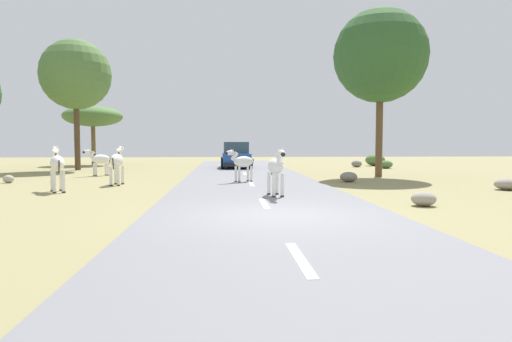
# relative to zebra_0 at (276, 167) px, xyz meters

# --- Properties ---
(ground_plane) EXTENTS (90.00, 90.00, 0.00)m
(ground_plane) POSITION_rel_zebra_0_xyz_m (-0.41, -3.72, -0.97)
(ground_plane) COLOR #8E8456
(road) EXTENTS (6.00, 64.00, 0.05)m
(road) POSITION_rel_zebra_0_xyz_m (-0.53, -3.72, -0.94)
(road) COLOR slate
(road) RESTS_ON ground_plane
(lane_markings) EXTENTS (0.16, 56.00, 0.01)m
(lane_markings) POSITION_rel_zebra_0_xyz_m (-0.53, -4.72, -0.91)
(lane_markings) COLOR silver
(lane_markings) RESTS_ON road
(zebra_0) EXTENTS (0.56, 1.63, 1.54)m
(zebra_0) POSITION_rel_zebra_0_xyz_m (0.00, 0.00, 0.00)
(zebra_0) COLOR silver
(zebra_0) RESTS_ON road
(zebra_1) EXTENTS (1.28, 1.15, 1.44)m
(zebra_1) POSITION_rel_zebra_0_xyz_m (-8.18, 10.04, -0.11)
(zebra_1) COLOR silver
(zebra_1) RESTS_ON ground_plane
(zebra_2) EXTENTS (1.00, 1.66, 1.67)m
(zebra_2) POSITION_rel_zebra_0_xyz_m (-7.51, 2.22, 0.03)
(zebra_2) COLOR silver
(zebra_2) RESTS_ON ground_plane
(zebra_3) EXTENTS (0.47, 1.76, 1.66)m
(zebra_3) POSITION_rel_zebra_0_xyz_m (-6.02, 4.76, 0.02)
(zebra_3) COLOR silver
(zebra_3) RESTS_ON ground_plane
(zebra_4) EXTENTS (1.35, 1.03, 1.43)m
(zebra_4) POSITION_rel_zebra_0_xyz_m (-0.87, 5.28, -0.06)
(zebra_4) COLOR silver
(zebra_4) RESTS_ON road
(car_0) EXTENTS (2.07, 4.37, 1.74)m
(car_0) POSITION_rel_zebra_0_xyz_m (-0.86, 16.42, -0.12)
(car_0) COLOR #1E479E
(car_0) RESTS_ON road
(car_1) EXTENTS (2.19, 4.43, 1.74)m
(car_1) POSITION_rel_zebra_0_xyz_m (-0.45, 25.46, -0.12)
(car_1) COLOR silver
(car_1) RESTS_ON road
(tree_1) EXTENTS (4.39, 4.39, 8.23)m
(tree_1) POSITION_rel_zebra_0_xyz_m (-10.97, 15.36, 5.04)
(tree_1) COLOR #4C3823
(tree_1) RESTS_ON ground_plane
(tree_2) EXTENTS (4.52, 4.52, 4.59)m
(tree_2) POSITION_rel_zebra_0_xyz_m (-11.83, 21.94, 2.81)
(tree_2) COLOR brown
(tree_2) RESTS_ON ground_plane
(tree_3) EXTENTS (4.74, 4.74, 8.51)m
(tree_3) POSITION_rel_zebra_0_xyz_m (6.28, 8.60, 5.16)
(tree_3) COLOR brown
(tree_3) RESTS_ON ground_plane
(bush_0) EXTENTS (0.92, 0.83, 0.55)m
(bush_0) POSITION_rel_zebra_0_xyz_m (9.25, 15.70, -0.69)
(bush_0) COLOR #4C7038
(bush_0) RESTS_ON ground_plane
(bush_2) EXTENTS (1.47, 1.32, 0.88)m
(bush_2) POSITION_rel_zebra_0_xyz_m (9.70, 19.23, -0.53)
(bush_2) COLOR #4C7038
(bush_2) RESTS_ON ground_plane
(rock_0) EXTENTS (0.76, 0.61, 0.48)m
(rock_0) POSITION_rel_zebra_0_xyz_m (7.80, 17.60, -0.73)
(rock_0) COLOR gray
(rock_0) RESTS_ON ground_plane
(rock_1) EXTENTS (0.66, 0.67, 0.39)m
(rock_1) POSITION_rel_zebra_0_xyz_m (3.82, -2.16, -0.77)
(rock_1) COLOR gray
(rock_1) RESTS_ON ground_plane
(rock_2) EXTENTS (0.45, 0.43, 0.34)m
(rock_2) POSITION_rel_zebra_0_xyz_m (-10.94, 6.02, -0.80)
(rock_2) COLOR #A89E8C
(rock_2) RESTS_ON ground_plane
(rock_3) EXTENTS (0.86, 0.82, 0.43)m
(rock_3) POSITION_rel_zebra_0_xyz_m (8.72, 1.75, -0.75)
(rock_3) COLOR gray
(rock_3) RESTS_ON ground_plane
(rock_4) EXTENTS (0.77, 0.76, 0.44)m
(rock_4) POSITION_rel_zebra_0_xyz_m (3.86, 5.53, -0.75)
(rock_4) COLOR gray
(rock_4) RESTS_ON ground_plane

